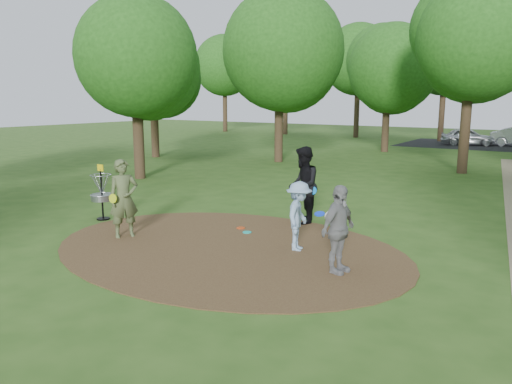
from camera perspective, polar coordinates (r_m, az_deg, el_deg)
The scene contains 12 objects.
ground at distance 11.28m, azimuth -3.37°, elevation -6.45°, with size 100.00×100.00×0.00m, color #2D5119.
dirt_clearing at distance 11.28m, azimuth -3.38°, elevation -6.40°, with size 8.40×8.40×0.02m, color #47301C.
parking_lot at distance 39.02m, azimuth 26.75°, elevation 4.67°, with size 14.00×8.00×0.01m, color black.
player_observer_with_disc at distance 12.34m, azimuth -14.87°, elevation -0.74°, with size 0.74×0.83×1.90m.
player_throwing_with_disc at distance 10.97m, azimuth 4.92°, elevation -2.78°, with size 1.05×1.12×1.54m.
player_walking_with_disc at distance 13.34m, azimuth 5.40°, elevation 0.78°, with size 1.15×1.25×2.07m.
player_waiting_with_disc at distance 9.62m, azimuth 9.38°, elevation -4.26°, with size 0.56×1.06×1.72m.
disc_ground_cyan at distance 12.47m, azimuth -1.03°, elevation -4.61°, with size 0.22×0.22×0.02m, color #18C3B7.
disc_ground_red at distance 12.89m, azimuth -1.75°, elevation -4.12°, with size 0.22×0.22×0.02m, color red.
car_left at distance 38.86m, azimuth 23.02°, elevation 5.84°, with size 1.45×3.60×1.23m, color #B3B5BB.
disc_golf_basket at distance 14.35m, azimuth -17.24°, elevation 0.39°, with size 0.63×0.63×1.54m.
tree_ring at distance 17.10m, azimuth 19.76°, elevation 16.57°, with size 37.46×45.87×9.15m.
Camera 1 is at (6.47, -8.63, 3.32)m, focal length 35.00 mm.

